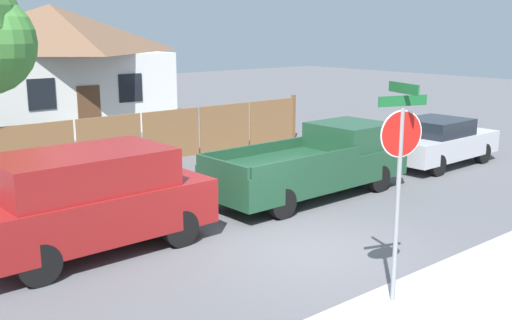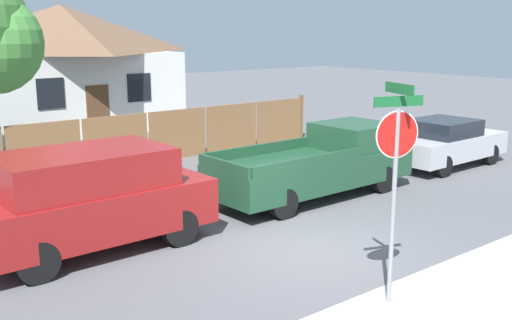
{
  "view_description": "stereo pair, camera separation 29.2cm",
  "coord_description": "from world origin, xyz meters",
  "px_view_note": "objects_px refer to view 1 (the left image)",
  "views": [
    {
      "loc": [
        -7.61,
        -7.61,
        4.09
      ],
      "look_at": [
        -0.36,
        1.05,
        1.6
      ],
      "focal_mm": 42.0,
      "sensor_mm": 36.0,
      "label": 1
    },
    {
      "loc": [
        -7.38,
        -7.79,
        4.09
      ],
      "look_at": [
        -0.36,
        1.05,
        1.6
      ],
      "focal_mm": 42.0,
      "sensor_mm": 36.0,
      "label": 2
    }
  ],
  "objects_px": {
    "red_suv": "(89,198)",
    "parked_sedan": "(438,141)",
    "house": "(53,65)",
    "orange_pickup": "(316,163)",
    "stop_sign": "(400,158)"
  },
  "relations": [
    {
      "from": "red_suv",
      "to": "parked_sedan",
      "type": "distance_m",
      "value": 11.24
    },
    {
      "from": "house",
      "to": "orange_pickup",
      "type": "xyz_separation_m",
      "value": [
        0.92,
        -14.21,
        -1.79
      ]
    },
    {
      "from": "red_suv",
      "to": "stop_sign",
      "type": "bearing_deg",
      "value": -63.05
    },
    {
      "from": "parked_sedan",
      "to": "stop_sign",
      "type": "distance_m",
      "value": 10.05
    },
    {
      "from": "orange_pickup",
      "to": "stop_sign",
      "type": "xyz_separation_m",
      "value": [
        -3.37,
        -4.96,
        1.42
      ]
    },
    {
      "from": "red_suv",
      "to": "parked_sedan",
      "type": "bearing_deg",
      "value": -1.02
    },
    {
      "from": "house",
      "to": "orange_pickup",
      "type": "bearing_deg",
      "value": -86.3
    },
    {
      "from": "orange_pickup",
      "to": "parked_sedan",
      "type": "xyz_separation_m",
      "value": [
        5.23,
        -0.01,
        -0.09
      ]
    },
    {
      "from": "house",
      "to": "stop_sign",
      "type": "relative_size",
      "value": 2.53
    },
    {
      "from": "stop_sign",
      "to": "red_suv",
      "type": "bearing_deg",
      "value": 137.25
    },
    {
      "from": "parked_sedan",
      "to": "red_suv",
      "type": "bearing_deg",
      "value": 178.98
    },
    {
      "from": "house",
      "to": "stop_sign",
      "type": "distance_m",
      "value": 19.34
    },
    {
      "from": "red_suv",
      "to": "orange_pickup",
      "type": "distance_m",
      "value": 6.01
    },
    {
      "from": "orange_pickup",
      "to": "stop_sign",
      "type": "distance_m",
      "value": 6.17
    },
    {
      "from": "house",
      "to": "stop_sign",
      "type": "xyz_separation_m",
      "value": [
        -2.46,
        -19.18,
        -0.37
      ]
    }
  ]
}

